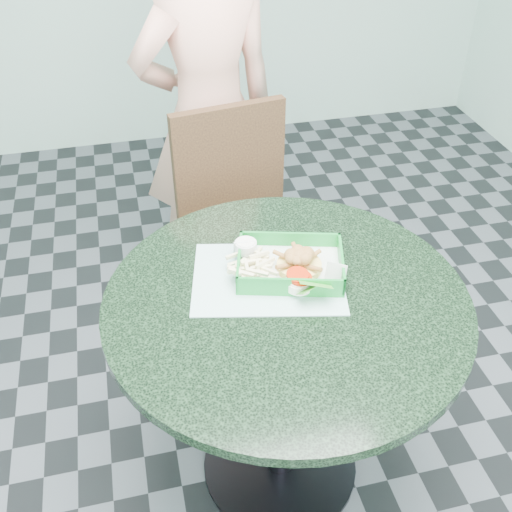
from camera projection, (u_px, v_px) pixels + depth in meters
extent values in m
cube|color=#303335|center=(280.00, 465.00, 2.03)|extent=(4.00, 5.00, 0.02)
cylinder|color=black|center=(280.00, 463.00, 2.02)|extent=(0.51, 0.51, 0.02)
cylinder|color=black|center=(283.00, 393.00, 1.80)|extent=(0.10, 0.10, 0.70)
cylinder|color=#2D4333|center=(286.00, 306.00, 1.58)|extent=(0.96, 0.96, 0.03)
cube|color=#523224|center=(242.00, 247.00, 2.25)|extent=(0.43, 0.43, 0.04)
cube|color=#523224|center=(230.00, 164.00, 2.24)|extent=(0.43, 0.04, 0.46)
cube|color=#523224|center=(205.00, 334.00, 2.22)|extent=(0.04, 0.04, 0.43)
cube|color=#523224|center=(301.00, 318.00, 2.28)|extent=(0.04, 0.04, 0.43)
cube|color=#523224|center=(190.00, 272.00, 2.50)|extent=(0.04, 0.04, 0.43)
cube|color=#523224|center=(275.00, 259.00, 2.57)|extent=(0.04, 0.04, 0.43)
imported|color=#E2A08A|center=(208.00, 106.00, 2.30)|extent=(0.68, 0.52, 1.69)
cube|color=#9ECECB|center=(268.00, 283.00, 1.62)|extent=(0.46, 0.38, 0.00)
cube|color=#128A2E|center=(290.00, 276.00, 1.64)|extent=(0.28, 0.21, 0.01)
cube|color=silver|center=(290.00, 274.00, 1.64)|extent=(0.27, 0.19, 0.00)
cube|color=#128A2E|center=(280.00, 246.00, 1.70)|extent=(0.28, 0.01, 0.05)
cube|color=#128A2E|center=(301.00, 291.00, 1.55)|extent=(0.28, 0.01, 0.05)
cube|color=#128A2E|center=(338.00, 260.00, 1.65)|extent=(0.01, 0.21, 0.05)
cube|color=#128A2E|center=(241.00, 275.00, 1.60)|extent=(0.01, 0.21, 0.05)
cylinder|color=#E1C25C|center=(299.00, 270.00, 1.63)|extent=(0.12, 0.12, 0.02)
cylinder|color=silver|center=(242.00, 260.00, 1.63)|extent=(0.06, 0.06, 0.03)
cylinder|color=white|center=(242.00, 255.00, 1.62)|extent=(0.05, 0.05, 0.00)
cylinder|color=white|center=(307.00, 287.00, 1.57)|extent=(0.07, 0.07, 0.02)
torus|color=white|center=(307.00, 283.00, 1.56)|extent=(0.07, 0.07, 0.01)
cylinder|color=red|center=(307.00, 280.00, 1.56)|extent=(0.06, 0.06, 0.01)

